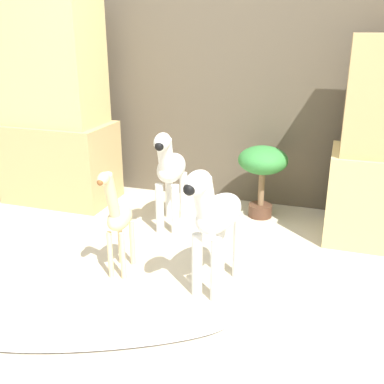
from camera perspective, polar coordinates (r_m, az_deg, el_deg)
ground_plane at (r=2.40m, az=-5.66°, el=-13.43°), size 14.00×14.00×0.00m
wall_back at (r=3.52m, az=4.57°, el=16.42°), size 6.40×0.08×2.20m
rock_pillar_left at (r=3.67m, az=-16.97°, el=9.54°), size 0.84×0.50×1.52m
zebra_right at (r=2.29m, az=2.99°, el=-3.25°), size 0.25×0.54×0.72m
zebra_left at (r=3.03m, az=-2.80°, el=2.71°), size 0.23×0.54×0.72m
giraffe_figurine at (r=2.50m, az=-9.42°, el=-3.18°), size 0.15×0.37×0.65m
potted_palm_front at (r=3.27m, az=8.96°, el=3.33°), size 0.36×0.36×0.53m
surfboard at (r=2.18m, az=-11.59°, el=-16.99°), size 1.17×0.71×0.08m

